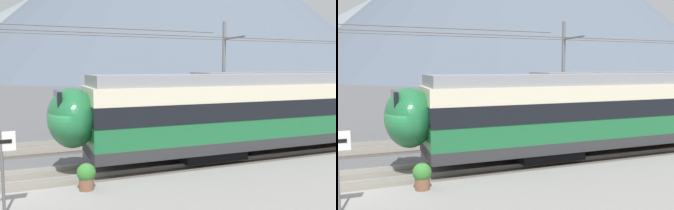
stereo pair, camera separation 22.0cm
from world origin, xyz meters
TOP-DOWN VIEW (x-y plane):
  - ground_plane at (0.00, 0.00)m, footprint 400.00×400.00m
  - track_near at (0.00, 1.22)m, footprint 120.00×3.00m
  - track_far at (0.00, 6.55)m, footprint 120.00×3.00m
  - catenary_mast_far_side at (12.52, 8.69)m, footprint 41.72×2.63m
  - platform_sign at (-0.71, -2.43)m, footprint 0.70×0.08m
  - potted_plant_by_shelter at (1.59, -1.28)m, footprint 0.59×0.59m
  - mountain_central_peak at (34.02, 190.01)m, footprint 191.31×191.31m

SIDE VIEW (x-z plane):
  - ground_plane at x=0.00m, z-range 0.00..0.00m
  - track_near at x=0.00m, z-range -0.07..0.21m
  - track_far at x=0.00m, z-range -0.07..0.21m
  - potted_plant_by_shelter at x=1.59m, z-range 0.36..1.21m
  - platform_sign at x=-0.71m, z-range 0.82..3.02m
  - catenary_mast_far_side at x=12.52m, z-range 0.25..7.47m
  - mountain_central_peak at x=34.02m, z-range 0.00..58.46m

